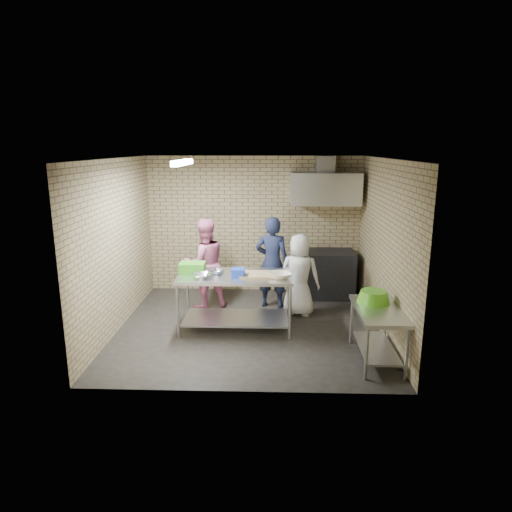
# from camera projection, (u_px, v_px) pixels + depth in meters

# --- Properties ---
(floor) EXTENTS (4.20, 4.20, 0.00)m
(floor) POSITION_uv_depth(u_px,v_px,m) (249.00, 327.00, 7.42)
(floor) COLOR black
(floor) RESTS_ON ground
(ceiling) EXTENTS (4.20, 4.20, 0.00)m
(ceiling) POSITION_uv_depth(u_px,v_px,m) (249.00, 158.00, 6.78)
(ceiling) COLOR black
(ceiling) RESTS_ON ground
(back_wall) EXTENTS (4.20, 0.06, 2.70)m
(back_wall) POSITION_uv_depth(u_px,v_px,m) (254.00, 225.00, 9.04)
(back_wall) COLOR #998260
(back_wall) RESTS_ON ground
(front_wall) EXTENTS (4.20, 0.06, 2.70)m
(front_wall) POSITION_uv_depth(u_px,v_px,m) (241.00, 285.00, 5.16)
(front_wall) COLOR #998260
(front_wall) RESTS_ON ground
(left_wall) EXTENTS (0.06, 4.00, 2.70)m
(left_wall) POSITION_uv_depth(u_px,v_px,m) (117.00, 246.00, 7.17)
(left_wall) COLOR #998260
(left_wall) RESTS_ON ground
(right_wall) EXTENTS (0.06, 4.00, 2.70)m
(right_wall) POSITION_uv_depth(u_px,v_px,m) (384.00, 248.00, 7.03)
(right_wall) COLOR #998260
(right_wall) RESTS_ON ground
(prep_table) EXTENTS (1.80, 0.90, 0.90)m
(prep_table) POSITION_uv_depth(u_px,v_px,m) (236.00, 302.00, 7.27)
(prep_table) COLOR silver
(prep_table) RESTS_ON floor
(side_counter) EXTENTS (0.60, 1.20, 0.75)m
(side_counter) POSITION_uv_depth(u_px,v_px,m) (377.00, 335.00, 6.20)
(side_counter) COLOR silver
(side_counter) RESTS_ON floor
(stove) EXTENTS (1.20, 0.70, 0.90)m
(stove) POSITION_uv_depth(u_px,v_px,m) (322.00, 274.00, 8.87)
(stove) COLOR black
(stove) RESTS_ON floor
(range_hood) EXTENTS (1.30, 0.60, 0.60)m
(range_hood) POSITION_uv_depth(u_px,v_px,m) (325.00, 189.00, 8.53)
(range_hood) COLOR silver
(range_hood) RESTS_ON back_wall
(hood_duct) EXTENTS (0.35, 0.30, 0.30)m
(hood_duct) POSITION_uv_depth(u_px,v_px,m) (325.00, 164.00, 8.57)
(hood_duct) COLOR #A5A8AD
(hood_duct) RESTS_ON back_wall
(wall_shelf) EXTENTS (0.80, 0.20, 0.04)m
(wall_shelf) POSITION_uv_depth(u_px,v_px,m) (339.00, 197.00, 8.75)
(wall_shelf) COLOR #3F2B19
(wall_shelf) RESTS_ON back_wall
(fluorescent_fixture) EXTENTS (0.10, 1.25, 0.08)m
(fluorescent_fixture) POSITION_uv_depth(u_px,v_px,m) (183.00, 162.00, 6.83)
(fluorescent_fixture) COLOR white
(fluorescent_fixture) RESTS_ON ceiling
(green_crate) EXTENTS (0.40, 0.30, 0.16)m
(green_crate) POSITION_uv_depth(u_px,v_px,m) (193.00, 268.00, 7.28)
(green_crate) COLOR green
(green_crate) RESTS_ON prep_table
(blue_tub) EXTENTS (0.20, 0.20, 0.13)m
(blue_tub) POSITION_uv_depth(u_px,v_px,m) (238.00, 273.00, 7.05)
(blue_tub) COLOR blue
(blue_tub) RESTS_ON prep_table
(cutting_board) EXTENTS (0.55, 0.42, 0.03)m
(cutting_board) POSITION_uv_depth(u_px,v_px,m) (258.00, 275.00, 7.13)
(cutting_board) COLOR tan
(cutting_board) RESTS_ON prep_table
(mixing_bowl_a) EXTENTS (0.36, 0.36, 0.07)m
(mixing_bowl_a) POSITION_uv_depth(u_px,v_px,m) (202.00, 276.00, 6.98)
(mixing_bowl_a) COLOR silver
(mixing_bowl_a) RESTS_ON prep_table
(mixing_bowl_b) EXTENTS (0.27, 0.27, 0.07)m
(mixing_bowl_b) POSITION_uv_depth(u_px,v_px,m) (217.00, 272.00, 7.21)
(mixing_bowl_b) COLOR silver
(mixing_bowl_b) RESTS_ON prep_table
(ceramic_bowl) EXTENTS (0.44, 0.44, 0.08)m
(ceramic_bowl) POSITION_uv_depth(u_px,v_px,m) (280.00, 275.00, 6.98)
(ceramic_bowl) COLOR beige
(ceramic_bowl) RESTS_ON prep_table
(green_basin) EXTENTS (0.46, 0.46, 0.17)m
(green_basin) POSITION_uv_depth(u_px,v_px,m) (374.00, 297.00, 6.34)
(green_basin) COLOR #59C626
(green_basin) RESTS_ON side_counter
(bottle_red) EXTENTS (0.07, 0.07, 0.18)m
(bottle_red) POSITION_uv_depth(u_px,v_px,m) (326.00, 191.00, 8.73)
(bottle_red) COLOR #B22619
(bottle_red) RESTS_ON wall_shelf
(bottle_green) EXTENTS (0.06, 0.06, 0.15)m
(bottle_green) POSITION_uv_depth(u_px,v_px,m) (347.00, 192.00, 8.72)
(bottle_green) COLOR green
(bottle_green) RESTS_ON wall_shelf
(man_navy) EXTENTS (0.68, 0.52, 1.67)m
(man_navy) POSITION_uv_depth(u_px,v_px,m) (272.00, 262.00, 8.19)
(man_navy) COLOR black
(man_navy) RESTS_ON floor
(woman_pink) EXTENTS (0.98, 0.90, 1.64)m
(woman_pink) POSITION_uv_depth(u_px,v_px,m) (205.00, 264.00, 8.17)
(woman_pink) COLOR #D37096
(woman_pink) RESTS_ON floor
(woman_white) EXTENTS (0.79, 0.61, 1.44)m
(woman_white) POSITION_uv_depth(u_px,v_px,m) (299.00, 275.00, 7.83)
(woman_white) COLOR silver
(woman_white) RESTS_ON floor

